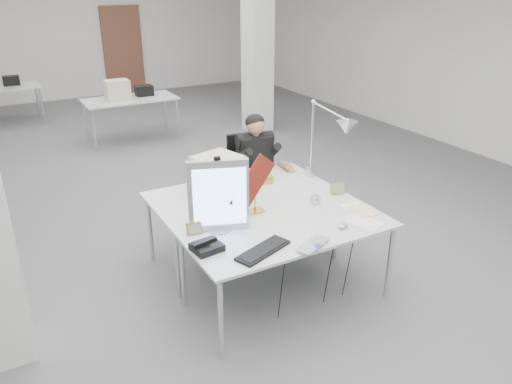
% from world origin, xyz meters
% --- Properties ---
extents(room_shell, '(10.04, 14.04, 3.24)m').
position_xyz_m(room_shell, '(0.04, 0.13, 1.69)').
color(room_shell, '#565659').
rests_on(room_shell, ground).
extents(desk_main, '(1.80, 0.90, 0.02)m').
position_xyz_m(desk_main, '(0.00, -2.50, 0.74)').
color(desk_main, silver).
rests_on(desk_main, room_shell).
extents(desk_second, '(1.80, 0.90, 0.02)m').
position_xyz_m(desk_second, '(0.00, -1.60, 0.74)').
color(desk_second, silver).
rests_on(desk_second, room_shell).
extents(bg_desk_a, '(1.60, 0.80, 0.02)m').
position_xyz_m(bg_desk_a, '(0.20, 3.00, 0.74)').
color(bg_desk_a, silver).
rests_on(bg_desk_a, room_shell).
extents(office_chair, '(0.55, 0.55, 1.00)m').
position_xyz_m(office_chair, '(0.50, -0.96, 0.50)').
color(office_chair, black).
rests_on(office_chair, room_shell).
extents(seated_person, '(0.58, 0.69, 0.94)m').
position_xyz_m(seated_person, '(0.50, -1.01, 0.90)').
color(seated_person, black).
rests_on(seated_person, office_chair).
extents(monitor, '(0.49, 0.22, 0.63)m').
position_xyz_m(monitor, '(-0.54, -2.25, 1.07)').
color(monitor, '#AFB0B4').
rests_on(monitor, desk_main).
extents(pennant, '(0.47, 0.07, 0.51)m').
position_xyz_m(pennant, '(-0.24, -2.29, 1.13)').
color(pennant, maroon).
rests_on(pennant, monitor).
extents(keyboard, '(0.52, 0.33, 0.02)m').
position_xyz_m(keyboard, '(-0.40, -2.75, 0.77)').
color(keyboard, black).
rests_on(keyboard, desk_main).
extents(laptop, '(0.39, 0.33, 0.03)m').
position_xyz_m(laptop, '(0.00, -2.92, 0.77)').
color(laptop, silver).
rests_on(laptop, desk_main).
extents(mouse, '(0.11, 0.08, 0.04)m').
position_xyz_m(mouse, '(0.39, -2.74, 0.77)').
color(mouse, '#B5B4B9').
rests_on(mouse, desk_main).
extents(bankers_lamp, '(0.29, 0.14, 0.31)m').
position_xyz_m(bankers_lamp, '(-0.11, -2.09, 0.91)').
color(bankers_lamp, gold).
rests_on(bankers_lamp, desk_main).
extents(desk_phone, '(0.25, 0.23, 0.06)m').
position_xyz_m(desk_phone, '(-0.77, -2.52, 0.78)').
color(desk_phone, black).
rests_on(desk_phone, desk_main).
extents(picture_frame_left, '(0.14, 0.05, 0.11)m').
position_xyz_m(picture_frame_left, '(-0.75, -2.22, 0.81)').
color(picture_frame_left, '#A47C46').
rests_on(picture_frame_left, desk_main).
extents(picture_frame_right, '(0.15, 0.07, 0.12)m').
position_xyz_m(picture_frame_right, '(0.80, -2.14, 0.81)').
color(picture_frame_right, tan).
rests_on(picture_frame_right, desk_main).
extents(desk_clock, '(0.11, 0.07, 0.10)m').
position_xyz_m(desk_clock, '(0.47, -2.22, 0.81)').
color(desk_clock, silver).
rests_on(desk_clock, desk_main).
extents(paper_stack_a, '(0.30, 0.36, 0.01)m').
position_xyz_m(paper_stack_a, '(0.62, -2.74, 0.76)').
color(paper_stack_a, white).
rests_on(paper_stack_a, desk_main).
extents(paper_stack_b, '(0.21, 0.27, 0.01)m').
position_xyz_m(paper_stack_b, '(0.75, -2.56, 0.76)').
color(paper_stack_b, '#E4C288').
rests_on(paper_stack_b, desk_main).
extents(paper_stack_c, '(0.20, 0.15, 0.01)m').
position_xyz_m(paper_stack_c, '(0.74, -2.43, 0.76)').
color(paper_stack_c, white).
rests_on(paper_stack_c, desk_main).
extents(beige_monitor, '(0.50, 0.49, 0.39)m').
position_xyz_m(beige_monitor, '(-0.22, -1.55, 0.95)').
color(beige_monitor, beige).
rests_on(beige_monitor, desk_second).
extents(architect_lamp, '(0.32, 0.68, 0.84)m').
position_xyz_m(architect_lamp, '(0.85, -1.85, 1.18)').
color(architect_lamp, silver).
rests_on(architect_lamp, desk_second).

